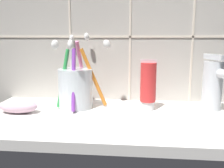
# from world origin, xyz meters

# --- Properties ---
(sink_counter) EXTENTS (0.65, 0.30, 0.02)m
(sink_counter) POSITION_xyz_m (0.00, 0.00, 0.01)
(sink_counter) COLOR silver
(sink_counter) RESTS_ON ground
(tile_wall_backsplash) EXTENTS (0.75, 0.02, 0.51)m
(tile_wall_backsplash) POSITION_xyz_m (0.00, 0.15, 0.25)
(tile_wall_backsplash) COLOR #B7B2A8
(tile_wall_backsplash) RESTS_ON ground
(toothbrush_cup) EXTENTS (0.14, 0.15, 0.18)m
(toothbrush_cup) POSITION_xyz_m (-0.11, 0.06, 0.07)
(toothbrush_cup) COLOR silver
(toothbrush_cup) RESTS_ON sink_counter
(toothpaste_tube) EXTENTS (0.04, 0.04, 0.12)m
(toothpaste_tube) POSITION_xyz_m (0.06, 0.06, 0.08)
(toothpaste_tube) COLOR white
(toothpaste_tube) RESTS_ON sink_counter
(sink_faucet) EXTENTS (0.06, 0.11, 0.13)m
(sink_faucet) POSITION_xyz_m (0.22, 0.07, 0.08)
(sink_faucet) COLOR silver
(sink_faucet) RESTS_ON sink_counter
(soap_bar) EXTENTS (0.09, 0.05, 0.03)m
(soap_bar) POSITION_xyz_m (-0.23, 0.00, 0.04)
(soap_bar) COLOR #DBB2C6
(soap_bar) RESTS_ON sink_counter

